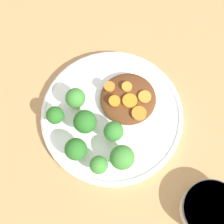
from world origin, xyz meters
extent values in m
plane|color=tan|center=(0.00, 0.00, 0.00)|extent=(4.00, 4.00, 0.00)
cylinder|color=white|center=(0.00, 0.00, 0.01)|extent=(0.27, 0.27, 0.02)
torus|color=white|center=(0.00, 0.00, 0.02)|extent=(0.27, 0.27, 0.01)
cylinder|color=white|center=(0.24, 0.06, 0.02)|extent=(0.10, 0.10, 0.04)
cylinder|color=#333338|center=(0.24, 0.06, 0.04)|extent=(0.10, 0.10, 0.01)
cylinder|color=white|center=(0.24, 0.06, 0.03)|extent=(0.08, 0.08, 0.01)
ellipsoid|color=#5B3319|center=(-0.01, 0.04, 0.03)|extent=(0.10, 0.11, 0.02)
cylinder|color=#759E51|center=(0.00, -0.05, 0.03)|extent=(0.02, 0.02, 0.02)
sphere|color=#286B23|center=(0.00, -0.05, 0.05)|extent=(0.04, 0.04, 0.04)
cylinder|color=#7FA85B|center=(0.09, -0.03, 0.03)|extent=(0.01, 0.01, 0.02)
sphere|color=#3D8433|center=(0.09, -0.03, 0.05)|extent=(0.04, 0.04, 0.04)
cylinder|color=#7FA85B|center=(0.04, -0.02, 0.03)|extent=(0.02, 0.02, 0.02)
sphere|color=#337A2D|center=(0.04, -0.02, 0.05)|extent=(0.04, 0.04, 0.04)
cylinder|color=#7FA85B|center=(0.08, -0.07, 0.03)|extent=(0.02, 0.02, 0.02)
sphere|color=#3D8433|center=(0.08, -0.07, 0.05)|extent=(0.03, 0.03, 0.03)
cylinder|color=#7FA85B|center=(-0.04, -0.10, 0.03)|extent=(0.01, 0.01, 0.02)
sphere|color=#286B23|center=(-0.04, -0.10, 0.04)|extent=(0.03, 0.03, 0.03)
cylinder|color=#7FA85B|center=(0.04, -0.09, 0.03)|extent=(0.02, 0.02, 0.02)
sphere|color=#286B23|center=(0.04, -0.09, 0.05)|extent=(0.04, 0.04, 0.04)
cylinder|color=#759E51|center=(-0.05, -0.05, 0.03)|extent=(0.02, 0.02, 0.03)
sphere|color=#3D8433|center=(-0.05, -0.05, 0.05)|extent=(0.04, 0.04, 0.04)
cylinder|color=orange|center=(-0.03, 0.05, 0.04)|extent=(0.02, 0.02, 0.01)
cylinder|color=orange|center=(0.03, 0.04, 0.04)|extent=(0.03, 0.03, 0.00)
cylinder|color=orange|center=(0.01, 0.07, 0.04)|extent=(0.02, 0.02, 0.00)
cylinder|color=orange|center=(-0.01, 0.01, 0.04)|extent=(0.02, 0.02, 0.01)
cylinder|color=orange|center=(-0.04, 0.02, 0.04)|extent=(0.02, 0.02, 0.01)
cylinder|color=orange|center=(0.00, 0.04, 0.04)|extent=(0.03, 0.03, 0.01)
camera|label=1|loc=(0.21, -0.11, 0.68)|focal=60.00mm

